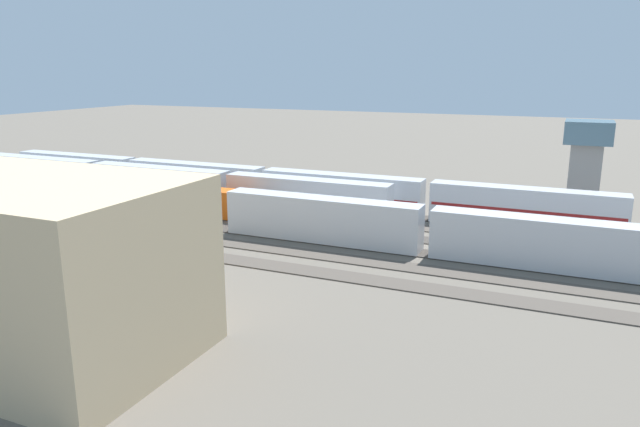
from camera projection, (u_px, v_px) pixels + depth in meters
The scene contains 12 objects.
ground_plane at pixel (306, 233), 70.68m from camera, with size 400.00×400.00×0.00m, color #60594F.
track_bed_0 at pixel (344, 210), 81.78m from camera, with size 140.00×2.80×0.12m, color #3D3833.
track_bed_1 at pixel (330, 218), 77.34m from camera, with size 140.00×2.80×0.12m, color #4C443D.
track_bed_2 at pixel (314, 227), 72.89m from camera, with size 140.00×2.80×0.12m, color #3D3833.
track_bed_3 at pixel (297, 238), 68.44m from camera, with size 140.00×2.80×0.12m, color #3D3833.
track_bed_4 at pixel (276, 249), 63.99m from camera, with size 140.00×2.80×0.12m, color #4C443D.
track_bed_5 at pixel (253, 263), 59.55m from camera, with size 140.00×2.80×0.12m, color #4C443D.
train_on_track_0 at pixel (264, 185), 86.07m from camera, with size 95.60×3.06×5.00m.
train_on_track_1 at pixel (159, 184), 87.46m from camera, with size 71.40×3.06×5.00m.
train_on_track_3 at pixel (550, 244), 57.17m from camera, with size 71.40×3.00×5.00m.
train_on_track_2 at pixel (210, 200), 78.33m from camera, with size 10.00×3.00×5.00m.
control_tower at pixel (586, 159), 79.20m from camera, with size 6.00×6.00×12.48m.
Camera 1 is at (-28.92, 61.67, 19.10)m, focal length 33.07 mm.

